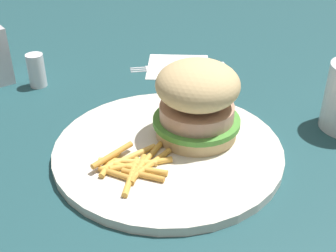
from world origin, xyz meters
name	(u,v)px	position (x,y,z in m)	size (l,w,h in m)	color
ground_plane	(193,148)	(0.00, 0.00, 0.00)	(1.60, 1.60, 0.00)	#1E474C
plate	(168,150)	(-0.02, 0.03, 0.01)	(0.29, 0.29, 0.01)	silver
sandwich	(198,100)	(0.02, 0.00, 0.06)	(0.11, 0.11, 0.10)	tan
fries_pile	(133,165)	(-0.08, 0.06, 0.02)	(0.11, 0.09, 0.01)	gold
napkin	(178,67)	(0.24, 0.08, 0.00)	(0.11, 0.11, 0.00)	white
fork	(177,65)	(0.24, 0.08, 0.00)	(0.09, 0.16, 0.00)	silver
salt_shaker	(36,70)	(0.11, 0.29, 0.03)	(0.03, 0.03, 0.06)	white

